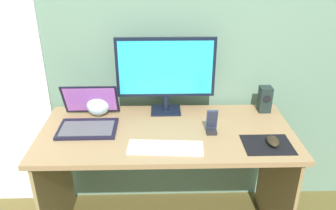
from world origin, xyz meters
name	(u,v)px	position (x,y,z in m)	size (l,w,h in m)	color
wall_back	(165,24)	(0.00, 0.38, 1.25)	(6.00, 0.04, 2.50)	slate
desk	(167,154)	(0.00, 0.00, 0.59)	(1.40, 0.63, 0.75)	olive
monitor	(166,71)	(0.00, 0.24, 1.01)	(0.58, 0.14, 0.46)	black
speaker_right	(265,99)	(0.60, 0.23, 0.83)	(0.07, 0.08, 0.16)	black
laptop	(89,119)	(-0.44, 0.07, 0.79)	(0.32, 0.31, 0.22)	black
fishbowl	(98,104)	(-0.40, 0.21, 0.81)	(0.14, 0.14, 0.14)	silver
keyboard_external	(165,148)	(-0.01, -0.18, 0.75)	(0.38, 0.13, 0.01)	white
mousepad	(267,145)	(0.51, -0.16, 0.75)	(0.25, 0.20, 0.00)	black
mouse	(273,141)	(0.54, -0.16, 0.77)	(0.06, 0.10, 0.04)	black
phone_in_dock	(212,125)	(0.24, -0.03, 0.80)	(0.06, 0.05, 0.14)	black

